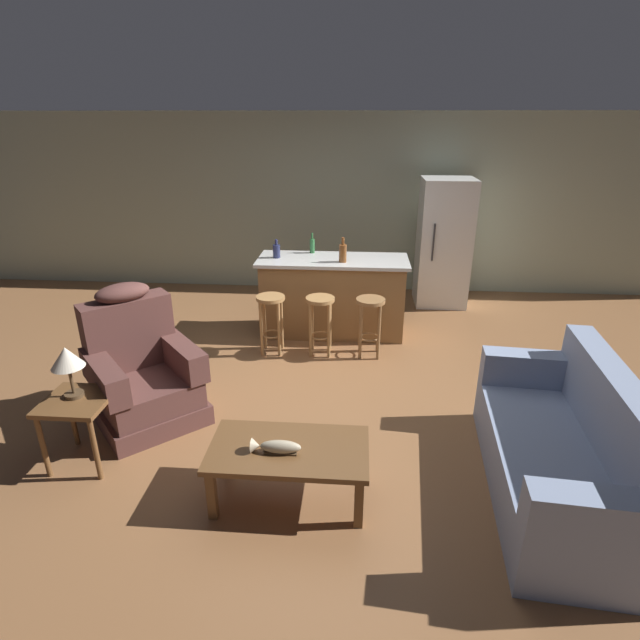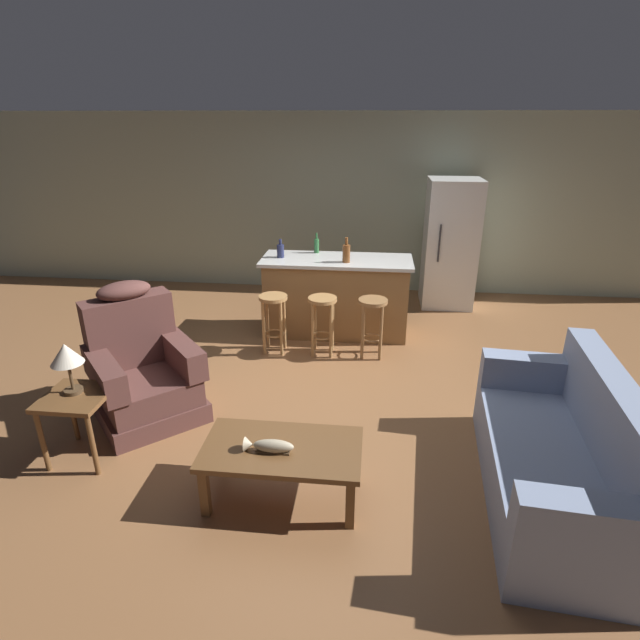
# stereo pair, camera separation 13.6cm
# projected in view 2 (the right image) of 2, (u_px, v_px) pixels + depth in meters

# --- Properties ---
(ground_plane) EXTENTS (12.00, 12.00, 0.00)m
(ground_plane) POSITION_uv_depth(u_px,v_px,m) (325.00, 385.00, 5.06)
(ground_plane) COLOR brown
(back_wall) EXTENTS (12.00, 0.05, 2.60)m
(back_wall) POSITION_uv_depth(u_px,v_px,m) (346.00, 205.00, 7.44)
(back_wall) COLOR #9EA88E
(back_wall) RESTS_ON ground_plane
(coffee_table) EXTENTS (1.10, 0.60, 0.42)m
(coffee_table) POSITION_uv_depth(u_px,v_px,m) (282.00, 453.00, 3.45)
(coffee_table) COLOR brown
(coffee_table) RESTS_ON ground_plane
(fish_figurine) EXTENTS (0.34, 0.10, 0.10)m
(fish_figurine) POSITION_uv_depth(u_px,v_px,m) (269.00, 446.00, 3.37)
(fish_figurine) COLOR #4C3823
(fish_figurine) RESTS_ON coffee_table
(couch) EXTENTS (1.00, 1.97, 0.94)m
(couch) POSITION_uv_depth(u_px,v_px,m) (563.00, 458.00, 3.44)
(couch) COLOR #8493B2
(couch) RESTS_ON ground_plane
(recliner_near_lamp) EXTENTS (1.19, 1.19, 1.20)m
(recliner_near_lamp) POSITION_uv_depth(u_px,v_px,m) (142.00, 371.00, 4.44)
(recliner_near_lamp) COLOR brown
(recliner_near_lamp) RESTS_ON ground_plane
(end_table) EXTENTS (0.48, 0.48, 0.56)m
(end_table) POSITION_uv_depth(u_px,v_px,m) (77.00, 406.00, 3.84)
(end_table) COLOR brown
(end_table) RESTS_ON ground_plane
(table_lamp) EXTENTS (0.24, 0.24, 0.41)m
(table_lamp) POSITION_uv_depth(u_px,v_px,m) (66.00, 356.00, 3.72)
(table_lamp) COLOR #4C3823
(table_lamp) RESTS_ON end_table
(kitchen_island) EXTENTS (1.80, 0.70, 0.95)m
(kitchen_island) POSITION_uv_depth(u_px,v_px,m) (336.00, 296.00, 6.12)
(kitchen_island) COLOR olive
(kitchen_island) RESTS_ON ground_plane
(bar_stool_left) EXTENTS (0.32, 0.32, 0.68)m
(bar_stool_left) POSITION_uv_depth(u_px,v_px,m) (274.00, 313.00, 5.61)
(bar_stool_left) COLOR #A87A47
(bar_stool_left) RESTS_ON ground_plane
(bar_stool_middle) EXTENTS (0.32, 0.32, 0.68)m
(bar_stool_middle) POSITION_uv_depth(u_px,v_px,m) (323.00, 315.00, 5.56)
(bar_stool_middle) COLOR #A87A47
(bar_stool_middle) RESTS_ON ground_plane
(bar_stool_right) EXTENTS (0.32, 0.32, 0.68)m
(bar_stool_right) POSITION_uv_depth(u_px,v_px,m) (372.00, 317.00, 5.50)
(bar_stool_right) COLOR olive
(bar_stool_right) RESTS_ON ground_plane
(refrigerator) EXTENTS (0.70, 0.69, 1.76)m
(refrigerator) POSITION_uv_depth(u_px,v_px,m) (450.00, 244.00, 6.92)
(refrigerator) COLOR white
(refrigerator) RESTS_ON ground_plane
(bottle_tall_green) EXTENTS (0.06, 0.06, 0.25)m
(bottle_tall_green) POSITION_uv_depth(u_px,v_px,m) (317.00, 245.00, 6.17)
(bottle_tall_green) COLOR #2D6B38
(bottle_tall_green) RESTS_ON kitchen_island
(bottle_short_amber) EXTENTS (0.09, 0.09, 0.29)m
(bottle_short_amber) POSITION_uv_depth(u_px,v_px,m) (346.00, 253.00, 5.77)
(bottle_short_amber) COLOR brown
(bottle_short_amber) RESTS_ON kitchen_island
(bottle_wine_dark) EXTENTS (0.09, 0.09, 0.22)m
(bottle_wine_dark) POSITION_uv_depth(u_px,v_px,m) (281.00, 250.00, 5.97)
(bottle_wine_dark) COLOR #23284C
(bottle_wine_dark) RESTS_ON kitchen_island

